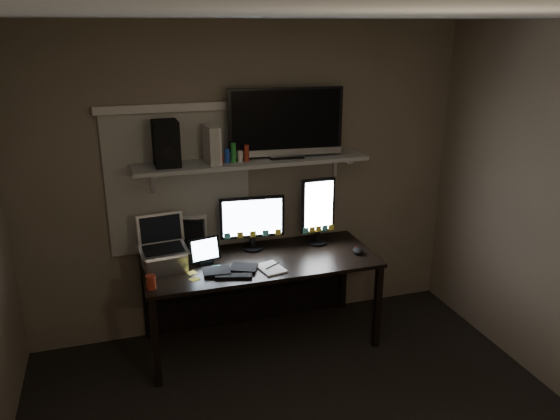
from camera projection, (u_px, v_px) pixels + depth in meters
name	position (u px, v px, depth m)	size (l,w,h in m)	color
ceiling	(343.00, 15.00, 2.38)	(3.60, 3.60, 0.00)	silver
back_wall	(247.00, 182.00, 4.41)	(3.60, 3.60, 0.00)	#6A5F4C
window_blinds	(179.00, 183.00, 4.22)	(1.10, 0.02, 1.10)	beige
desk	(257.00, 274.00, 4.41)	(1.80, 0.75, 0.73)	black
wall_shelf	(253.00, 161.00, 4.18)	(1.80, 0.35, 0.03)	#9FA09B
monitor_landscape	(252.00, 223.00, 4.36)	(0.52, 0.05, 0.45)	black
monitor_portrait	(318.00, 211.00, 4.45)	(0.28, 0.05, 0.57)	black
keyboard	(230.00, 270.00, 4.03)	(0.41, 0.16, 0.02)	black
mouse	(358.00, 250.00, 4.35)	(0.08, 0.12, 0.04)	black
notepad	(271.00, 268.00, 4.07)	(0.16, 0.23, 0.01)	silver
tablet	(205.00, 250.00, 4.14)	(0.24, 0.10, 0.21)	black
file_sorter	(190.00, 235.00, 4.31)	(0.24, 0.11, 0.31)	black
laptop	(163.00, 245.00, 4.01)	(0.35, 0.28, 0.39)	#B8B8BD
cup	(151.00, 282.00, 3.76)	(0.07, 0.07, 0.10)	maroon
sticky_notes	(203.00, 273.00, 4.00)	(0.28, 0.21, 0.00)	#FFE545
tv	(286.00, 123.00, 4.17)	(0.89, 0.16, 0.53)	black
game_console	(212.00, 145.00, 4.03)	(0.07, 0.23, 0.28)	beige
speaker	(166.00, 143.00, 3.95)	(0.18, 0.22, 0.33)	black
bottles	(233.00, 152.00, 4.08)	(0.24, 0.05, 0.15)	#A50F0C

